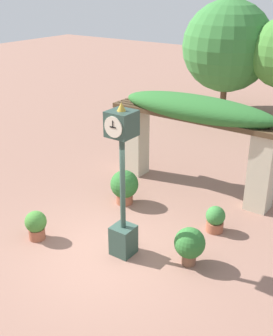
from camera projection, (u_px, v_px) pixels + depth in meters
ground_plane at (107, 253)px, 9.40m from camera, size 60.00×60.00×0.00m
pedestal_clock at (123, 186)px, 8.74m from camera, size 0.51×0.56×3.45m
pergola at (195, 122)px, 11.49m from camera, size 5.17×1.19×2.77m
potted_plant_near_left at (36, 224)px, 9.79m from camera, size 0.51×0.51×0.71m
potted_plant_near_right at (124, 186)px, 11.33m from camera, size 0.76×0.76×0.95m
potted_plant_far_left at (190, 244)px, 8.86m from camera, size 0.66×0.66×0.86m
potted_plant_far_right at (215, 219)px, 10.11m from camera, size 0.47×0.47×0.66m
tree_line at (263, 52)px, 17.48m from camera, size 8.78×4.22×4.92m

